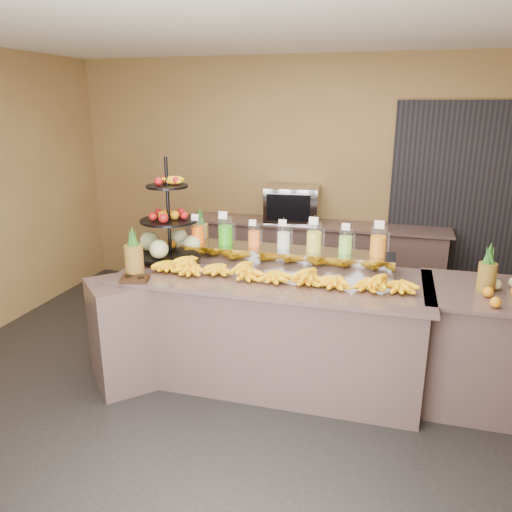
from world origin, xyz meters
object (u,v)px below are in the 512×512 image
at_px(banana_heap, 278,271).
at_px(fruit_stand, 174,234).
at_px(condiment_caddy, 135,279).
at_px(pitcher_tray, 283,257).
at_px(oven_warmer, 292,204).
at_px(right_fruit_pile, 508,290).

height_order(banana_heap, fruit_stand, fruit_stand).
xyz_separation_m(banana_heap, condiment_caddy, (-1.08, -0.33, -0.06)).
relative_size(pitcher_tray, fruit_stand, 2.05).
bearing_deg(pitcher_tray, condiment_caddy, -146.11).
height_order(fruit_stand, condiment_caddy, fruit_stand).
bearing_deg(fruit_stand, pitcher_tray, 24.19).
xyz_separation_m(banana_heap, oven_warmer, (-0.31, 2.04, 0.13)).
height_order(pitcher_tray, oven_warmer, oven_warmer).
xyz_separation_m(pitcher_tray, condiment_caddy, (-1.04, -0.70, -0.06)).
bearing_deg(right_fruit_pile, oven_warmer, 134.82).
distance_m(pitcher_tray, fruit_stand, 0.99).
bearing_deg(condiment_caddy, fruit_stand, 84.01).
bearing_deg(condiment_caddy, pitcher_tray, 33.89).
bearing_deg(banana_heap, pitcher_tray, 96.14).
bearing_deg(banana_heap, condiment_caddy, -163.00).
height_order(pitcher_tray, condiment_caddy, pitcher_tray).
bearing_deg(condiment_caddy, oven_warmer, 72.04).
distance_m(pitcher_tray, oven_warmer, 1.70).
height_order(condiment_caddy, right_fruit_pile, right_fruit_pile).
height_order(banana_heap, oven_warmer, oven_warmer).
relative_size(banana_heap, oven_warmer, 3.53).
relative_size(pitcher_tray, oven_warmer, 3.00).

